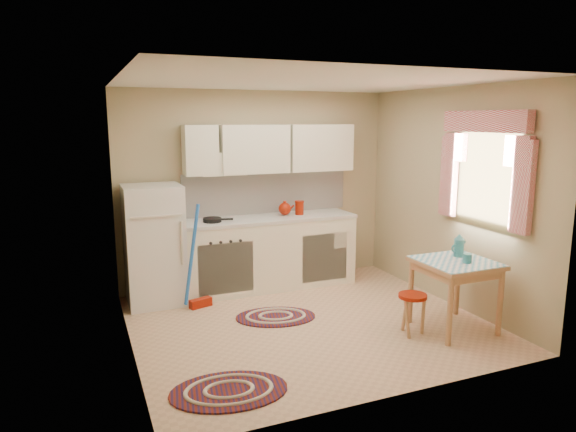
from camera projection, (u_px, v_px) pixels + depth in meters
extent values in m
plane|color=tan|center=(308.00, 323.00, 5.47)|extent=(3.60, 3.60, 0.00)
cube|color=silver|center=(310.00, 81.00, 5.01)|extent=(3.60, 3.20, 0.04)
cube|color=tan|center=(258.00, 188.00, 6.69)|extent=(3.60, 0.04, 2.50)
cube|color=tan|center=(400.00, 241.00, 3.79)|extent=(3.60, 0.04, 2.50)
cube|color=tan|center=(125.00, 220.00, 4.56)|extent=(0.04, 3.20, 2.50)
cube|color=tan|center=(450.00, 197.00, 5.92)|extent=(0.04, 3.20, 2.50)
cube|color=white|center=(267.00, 192.00, 6.74)|extent=(2.25, 0.03, 0.55)
cube|color=white|center=(271.00, 149.00, 6.49)|extent=(2.25, 0.33, 0.60)
cube|color=white|center=(486.00, 176.00, 5.35)|extent=(0.04, 0.85, 0.95)
cube|color=white|center=(154.00, 245.00, 5.95)|extent=(0.65, 0.60, 1.40)
cube|color=white|center=(267.00, 254.00, 6.58)|extent=(2.25, 0.60, 0.88)
cube|color=beige|center=(267.00, 219.00, 6.49)|extent=(2.27, 0.62, 0.04)
cylinder|color=black|center=(212.00, 220.00, 6.17)|extent=(0.27, 0.27, 0.05)
cylinder|color=#901705|center=(299.00, 208.00, 6.64)|extent=(0.13, 0.13, 0.16)
cube|color=tan|center=(454.00, 295.00, 5.26)|extent=(0.72, 0.72, 0.72)
cylinder|color=#901705|center=(412.00, 314.00, 5.14)|extent=(0.29, 0.29, 0.42)
cylinder|color=teal|center=(467.00, 259.00, 5.11)|extent=(0.10, 0.10, 0.10)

